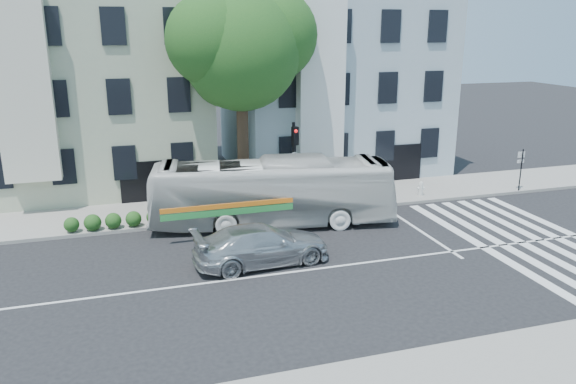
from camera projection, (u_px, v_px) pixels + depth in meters
name	position (u px, v px, depth m)	size (l,w,h in m)	color
ground	(296.00, 272.00, 20.41)	(120.00, 120.00, 0.00)	black
sidewalk_far	(247.00, 206.00, 27.72)	(80.00, 4.00, 0.15)	gray
building_left	(91.00, 85.00, 30.65)	(12.00, 10.00, 11.00)	#A0AA8E
building_right	(330.00, 79.00, 34.58)	(12.00, 10.00, 11.00)	#9BADB9
street_tree	(241.00, 43.00, 26.23)	(7.30, 5.90, 11.10)	#2D2116
bus	(272.00, 192.00, 24.91)	(10.81, 2.53, 3.01)	silver
sedan	(262.00, 245.00, 20.94)	(5.13, 2.09, 1.49)	silver
hedge	(173.00, 215.00, 24.99)	(8.50, 0.84, 0.70)	#306621
traffic_signal	(294.00, 154.00, 26.64)	(0.43, 0.53, 4.27)	black
fire_hydrant	(421.00, 188.00, 29.09)	(0.41, 0.24, 0.74)	silver
far_sign_pole	(521.00, 164.00, 29.66)	(0.41, 0.15, 2.27)	black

